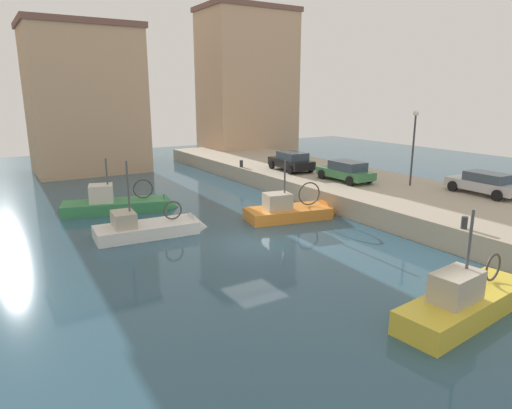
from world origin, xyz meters
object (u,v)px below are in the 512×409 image
Objects in this scene: mooring_bollard_mid at (241,164)px; parked_car_green at (346,171)px; parked_car_black at (291,161)px; quay_streetlamp at (414,135)px; fishing_boat_white at (155,233)px; parked_car_silver at (485,183)px; fishing_boat_yellow at (469,310)px; mooring_bollard_south at (464,223)px; fishing_boat_green at (122,209)px; fishing_boat_orange at (294,216)px.

parked_car_green is at bearing -70.81° from mooring_bollard_mid.
parked_car_black is 9.66m from quay_streetlamp.
fishing_boat_white is at bearing -154.31° from parked_car_black.
parked_car_silver is 8.52m from parked_car_green.
fishing_boat_yellow reaches higher than mooring_bollard_south.
parked_car_black is at bearing 3.25° from fishing_boat_green.
fishing_boat_yellow is 12.27× the size of mooring_bollard_mid.
fishing_boat_white reaches higher than mooring_bollard_south.
fishing_boat_orange reaches higher than mooring_bollard_mid.
fishing_boat_white is at bearing -88.98° from fishing_boat_green.
quay_streetlamp is (10.59, 11.38, 4.31)m from fishing_boat_yellow.
parked_car_black is 16.66m from mooring_bollard_south.
fishing_boat_yellow is 14.27m from parked_car_silver.
fishing_boat_green is at bearing 146.34° from parked_car_silver.
parked_car_black is (13.41, 0.76, 1.80)m from fishing_boat_green.
mooring_bollard_south is at bearing -105.67° from parked_car_green.
mooring_bollard_south is (10.87, -10.07, 1.37)m from fishing_boat_white.
quay_streetlamp is (3.21, -8.75, 2.51)m from parked_car_black.
parked_car_silver is at bearing 30.91° from fishing_boat_yellow.
fishing_boat_orange is 0.98× the size of fishing_boat_white.
parked_car_black reaches higher than mooring_bollard_mid.
fishing_boat_orange is at bearing -159.23° from parked_car_green.
parked_car_black is 7.67× the size of mooring_bollard_mid.
fishing_boat_orange is at bearing -124.76° from parked_car_black.
parked_car_black reaches higher than parked_car_silver.
mooring_bollard_south is at bearing -98.41° from parked_car_black.
quay_streetlamp is (5.65, -12.28, 2.98)m from mooring_bollard_mid.
parked_car_green is at bearing -18.24° from fishing_boat_green.
parked_car_green is at bearing -82.92° from parked_car_black.
fishing_boat_yellow reaches higher than fishing_boat_green.
fishing_boat_green is at bearing 154.32° from quay_streetlamp.
fishing_boat_green is 13.10× the size of mooring_bollard_south.
parked_car_silver is (18.08, -6.46, 1.79)m from fishing_boat_white.
fishing_boat_green reaches higher than parked_car_black.
parked_car_green is (0.67, -5.40, -0.03)m from parked_car_black.
fishing_boat_orange is 11.65m from mooring_bollard_mid.
fishing_boat_yellow is at bearing -118.64° from parked_car_green.
parked_car_black is (5.33, 7.68, 1.81)m from fishing_boat_orange.
fishing_boat_yellow is (-2.05, -12.46, 0.01)m from fishing_boat_orange.
fishing_boat_green is 21.91m from parked_car_silver.
parked_car_silver is 7.93× the size of mooring_bollard_south.
fishing_boat_yellow is 24.21m from mooring_bollard_mid.
parked_car_green is (6.00, 2.28, 1.77)m from fishing_boat_orange.
mooring_bollard_mid is (-7.21, 16.39, -0.42)m from parked_car_silver.
fishing_boat_orange is 10.64m from fishing_boat_green.
fishing_boat_white is 1.37× the size of parked_car_silver.
parked_car_silver is at bearing -69.27° from quay_streetlamp.
parked_car_silver is at bearing 26.59° from mooring_bollard_south.
fishing_boat_orange reaches higher than parked_car_green.
fishing_boat_orange reaches higher than parked_car_black.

